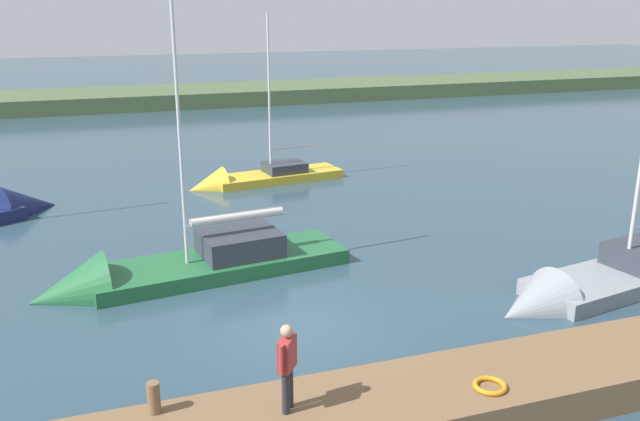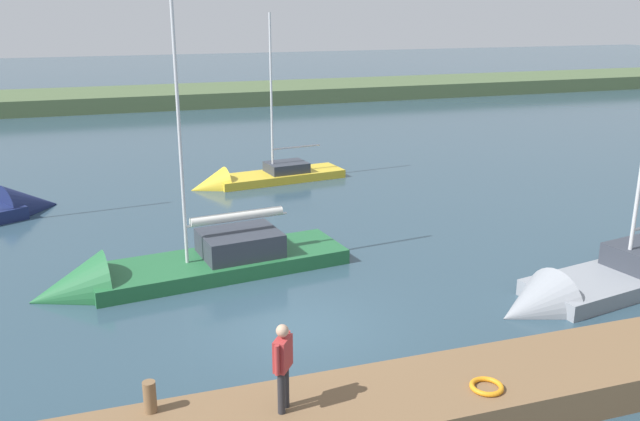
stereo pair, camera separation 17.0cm
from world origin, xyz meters
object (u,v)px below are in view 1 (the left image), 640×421
at_px(sailboat_outer_mooring, 170,276).
at_px(sailboat_mid_channel, 606,285).
at_px(sailboat_inner_slip, 253,182).
at_px(mooring_post_near, 154,398).
at_px(life_ring_buoy, 490,386).
at_px(person_on_dock, 287,362).

relative_size(sailboat_outer_mooring, sailboat_mid_channel, 1.00).
bearing_deg(sailboat_inner_slip, sailboat_mid_channel, 106.43).
relative_size(mooring_post_near, life_ring_buoy, 0.92).
height_order(mooring_post_near, person_on_dock, person_on_dock).
relative_size(mooring_post_near, sailboat_mid_channel, 0.06).
bearing_deg(person_on_dock, mooring_post_near, 19.00).
distance_m(mooring_post_near, life_ring_buoy, 6.35).
relative_size(life_ring_buoy, person_on_dock, 0.38).
distance_m(sailboat_mid_channel, person_on_dock, 11.45).
relative_size(mooring_post_near, person_on_dock, 0.35).
distance_m(mooring_post_near, person_on_dock, 2.52).
relative_size(sailboat_mid_channel, sailboat_inner_slip, 1.18).
relative_size(sailboat_mid_channel, person_on_dock, 5.78).
bearing_deg(person_on_dock, sailboat_outer_mooring, -46.53).
bearing_deg(mooring_post_near, sailboat_inner_slip, -108.65).
relative_size(mooring_post_near, sailboat_outer_mooring, 0.06).
height_order(sailboat_outer_mooring, sailboat_mid_channel, sailboat_mid_channel).
xyz_separation_m(mooring_post_near, sailboat_outer_mooring, (-1.18, -7.96, -0.92)).
relative_size(sailboat_inner_slip, person_on_dock, 4.91).
xyz_separation_m(sailboat_mid_channel, person_on_dock, (10.63, 3.93, 1.61)).
relative_size(life_ring_buoy, sailboat_outer_mooring, 0.07).
xyz_separation_m(mooring_post_near, sailboat_inner_slip, (-6.16, -18.25, -0.97)).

